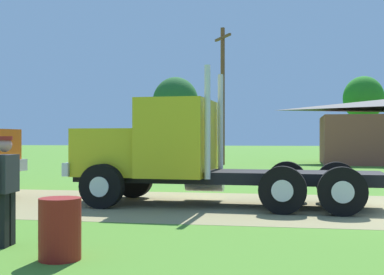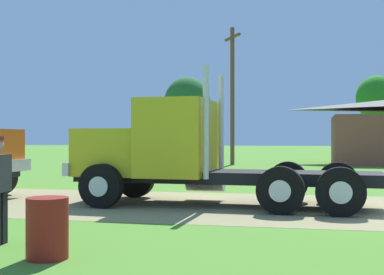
# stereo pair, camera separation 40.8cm
# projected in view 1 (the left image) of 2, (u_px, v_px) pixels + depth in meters

# --- Properties ---
(truck_foreground_white) EXTENTS (7.57, 2.93, 3.33)m
(truck_foreground_white) POSITION_uv_depth(u_px,v_px,m) (179.00, 155.00, 13.04)
(truck_foreground_white) COLOR black
(truck_foreground_white) RESTS_ON ground_plane
(visitor_standing_near) EXTENTS (0.30, 0.69, 1.68)m
(visitor_standing_near) POSITION_uv_depth(u_px,v_px,m) (5.00, 186.00, 7.96)
(visitor_standing_near) COLOR #2D2D33
(visitor_standing_near) RESTS_ON ground_plane
(steel_barrel) EXTENTS (0.57, 0.57, 0.84)m
(steel_barrel) POSITION_uv_depth(u_px,v_px,m) (60.00, 229.00, 7.08)
(steel_barrel) COLOR maroon
(steel_barrel) RESTS_ON ground_plane
(utility_pole_near) EXTENTS (1.23, 1.97, 8.48)m
(utility_pole_near) POSITION_uv_depth(u_px,v_px,m) (223.00, 92.00, 32.26)
(utility_pole_near) COLOR brown
(utility_pole_near) RESTS_ON ground_plane
(tree_left) EXTENTS (4.09, 4.09, 7.08)m
(tree_left) POSITION_uv_depth(u_px,v_px,m) (176.00, 103.00, 46.42)
(tree_left) COLOR #513823
(tree_left) RESTS_ON ground_plane
(tree_mid) EXTENTS (3.44, 3.44, 6.96)m
(tree_mid) POSITION_uv_depth(u_px,v_px,m) (363.00, 99.00, 44.67)
(tree_mid) COLOR #513823
(tree_mid) RESTS_ON ground_plane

